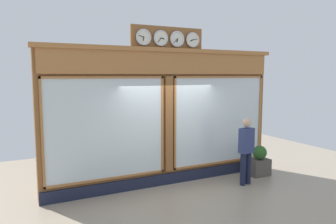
{
  "coord_description": "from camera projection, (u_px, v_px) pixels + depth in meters",
  "views": [
    {
      "loc": [
        3.48,
        7.04,
        2.75
      ],
      "look_at": [
        0.0,
        0.0,
        1.84
      ],
      "focal_mm": 34.11,
      "sensor_mm": 36.0,
      "label": 1
    }
  ],
  "objects": [
    {
      "name": "shop_facade",
      "position": [
        166.0,
        116.0,
        8.03
      ],
      "size": [
        6.25,
        0.42,
        3.91
      ],
      "color": "brown",
      "rests_on": "ground_plane"
    },
    {
      "name": "pedestrian",
      "position": [
        246.0,
        148.0,
        7.97
      ],
      "size": [
        0.39,
        0.28,
        1.69
      ],
      "color": "#191E38",
      "rests_on": "ground_plane"
    },
    {
      "name": "planter_box",
      "position": [
        259.0,
        167.0,
        8.76
      ],
      "size": [
        0.56,
        0.36,
        0.46
      ],
      "primitive_type": "cube",
      "color": "#4C4742",
      "rests_on": "ground_plane"
    },
    {
      "name": "planter_shrub",
      "position": [
        260.0,
        152.0,
        8.71
      ],
      "size": [
        0.38,
        0.38,
        0.38
      ],
      "primitive_type": "sphere",
      "color": "#285623",
      "rests_on": "planter_box"
    }
  ]
}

